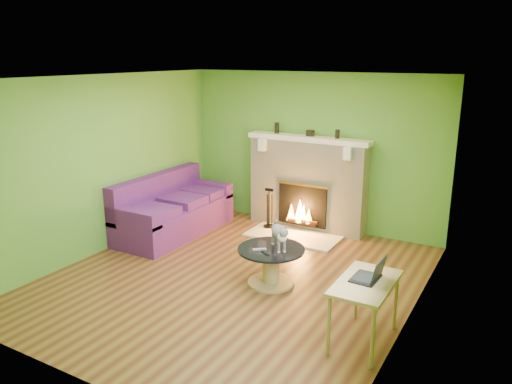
{
  "coord_description": "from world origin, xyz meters",
  "views": [
    {
      "loc": [
        3.26,
        -5.12,
        2.87
      ],
      "look_at": [
        0.11,
        0.4,
        1.11
      ],
      "focal_mm": 35.0,
      "sensor_mm": 36.0,
      "label": 1
    }
  ],
  "objects_px": {
    "desk": "(365,289)",
    "cat": "(279,235)",
    "coffee_table": "(271,263)",
    "sofa": "(171,211)"
  },
  "relations": [
    {
      "from": "desk",
      "to": "cat",
      "type": "bearing_deg",
      "value": 150.86
    },
    {
      "from": "desk",
      "to": "coffee_table",
      "type": "bearing_deg",
      "value": 153.77
    },
    {
      "from": "sofa",
      "to": "desk",
      "type": "height_order",
      "value": "sofa"
    },
    {
      "from": "desk",
      "to": "cat",
      "type": "xyz_separation_m",
      "value": [
        -1.38,
        0.77,
        0.08
      ]
    },
    {
      "from": "coffee_table",
      "to": "desk",
      "type": "relative_size",
      "value": 0.94
    },
    {
      "from": "sofa",
      "to": "coffee_table",
      "type": "relative_size",
      "value": 2.48
    },
    {
      "from": "coffee_table",
      "to": "desk",
      "type": "xyz_separation_m",
      "value": [
        1.46,
        -0.72,
        0.31
      ]
    },
    {
      "from": "sofa",
      "to": "coffee_table",
      "type": "distance_m",
      "value": 2.52
    },
    {
      "from": "sofa",
      "to": "desk",
      "type": "relative_size",
      "value": 2.34
    },
    {
      "from": "coffee_table",
      "to": "cat",
      "type": "distance_m",
      "value": 0.4
    }
  ]
}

